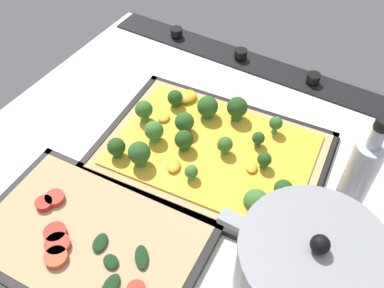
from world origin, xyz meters
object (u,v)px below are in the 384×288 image
object	(u,v)px
baking_tray_front	(211,154)
cooking_pot	(308,271)
broccoli_pizza	(207,146)
oil_bottle	(358,176)
baking_tray_back	(90,240)
veggie_pizza_back	(87,239)

from	to	relation	value
baking_tray_front	cooking_pot	world-z (taller)	cooking_pot
broccoli_pizza	oil_bottle	world-z (taller)	oil_bottle
baking_tray_back	cooking_pot	distance (cm)	31.80
veggie_pizza_back	cooking_pot	bearing A→B (deg)	-163.11
oil_bottle	cooking_pot	bearing A→B (deg)	85.94
broccoli_pizza	cooking_pot	world-z (taller)	cooking_pot
cooking_pot	baking_tray_front	bearing A→B (deg)	-34.44
baking_tray_front	oil_bottle	bearing A→B (deg)	-177.14
baking_tray_front	veggie_pizza_back	xyz separation A→B (cm)	(7.54, 24.65, 0.70)
oil_bottle	baking_tray_back	bearing A→B (deg)	39.39
baking_tray_front	baking_tray_back	distance (cm)	25.53
veggie_pizza_back	oil_bottle	world-z (taller)	oil_bottle
baking_tray_front	oil_bottle	xyz separation A→B (cm)	(-23.78, -1.19, 7.69)
baking_tray_front	cooking_pot	distance (cm)	27.95
veggie_pizza_back	cooking_pot	distance (cm)	31.86
oil_bottle	veggie_pizza_back	bearing A→B (deg)	39.52
broccoli_pizza	veggie_pizza_back	world-z (taller)	broccoli_pizza
broccoli_pizza	baking_tray_back	bearing A→B (deg)	74.55
veggie_pizza_back	cooking_pot	size ratio (longest dim) A/B	1.28
cooking_pot	oil_bottle	distance (cm)	16.87
broccoli_pizza	veggie_pizza_back	size ratio (longest dim) A/B	1.17
broccoli_pizza	baking_tray_back	xyz separation A→B (cm)	(6.70, 24.25, -1.73)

